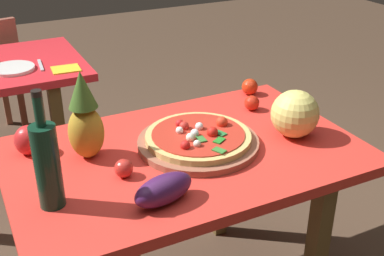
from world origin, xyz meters
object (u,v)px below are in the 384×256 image
at_px(wine_bottle, 47,164).
at_px(eggplant, 164,189).
at_px(dinner_plate, 13,68).
at_px(knife_utensil, 41,65).
at_px(bell_pepper, 29,140).
at_px(display_table, 185,173).
at_px(tomato_by_bottle, 124,168).
at_px(pizza_board, 198,143).
at_px(pizza, 198,136).
at_px(tomato_beside_pepper, 252,103).
at_px(tomato_near_board, 250,87).
at_px(napkin_folded, 66,69).
at_px(pineapple_left, 85,120).
at_px(melon, 295,114).

xyz_separation_m(wine_bottle, eggplant, (0.30, -0.14, -0.10)).
xyz_separation_m(dinner_plate, knife_utensil, (0.14, 0.00, -0.00)).
bearing_deg(bell_pepper, display_table, -24.92).
xyz_separation_m(bell_pepper, tomato_by_bottle, (0.25, -0.30, -0.02)).
height_order(pizza_board, eggplant, eggplant).
bearing_deg(pizza_board, pizza, -21.49).
bearing_deg(tomato_beside_pepper, knife_utensil, 125.58).
distance_m(pizza, bell_pepper, 0.60).
bearing_deg(tomato_near_board, pizza, -142.53).
distance_m(bell_pepper, dinner_plate, 0.92).
height_order(eggplant, napkin_folded, eggplant).
relative_size(display_table, eggplant, 6.26).
xyz_separation_m(pineapple_left, tomato_by_bottle, (0.07, -0.18, -0.11)).
relative_size(pineapple_left, knife_utensil, 1.76).
xyz_separation_m(display_table, tomato_beside_pepper, (0.40, 0.19, 0.13)).
distance_m(tomato_near_board, tomato_beside_pepper, 0.17).
relative_size(pizza, napkin_folded, 2.74).
bearing_deg(tomato_near_board, bell_pepper, -173.86).
xyz_separation_m(pizza, tomato_near_board, (0.43, 0.33, -0.00)).
relative_size(pizza, tomato_near_board, 5.26).
relative_size(pineapple_left, napkin_folded, 2.26).
relative_size(pizza_board, melon, 2.45).
height_order(eggplant, knife_utensil, eggplant).
height_order(display_table, pineapple_left, pineapple_left).
xyz_separation_m(melon, knife_utensil, (-0.70, 1.23, -0.09)).
bearing_deg(napkin_folded, tomato_beside_pepper, -55.45).
relative_size(dinner_plate, knife_utensil, 1.22).
relative_size(pizza, eggplant, 1.92).
bearing_deg(dinner_plate, pizza, -67.08).
relative_size(display_table, tomato_by_bottle, 20.32).
distance_m(wine_bottle, napkin_folded, 1.21).
relative_size(pineapple_left, eggplant, 1.58).
bearing_deg(wine_bottle, melon, 2.76).
bearing_deg(tomato_by_bottle, pizza_board, 13.97).
distance_m(eggplant, tomato_near_board, 0.91).
relative_size(tomato_beside_pepper, knife_utensil, 0.36).
height_order(tomato_by_bottle, knife_utensil, tomato_by_bottle).
relative_size(eggplant, dinner_plate, 0.91).
bearing_deg(pizza_board, bell_pepper, 158.25).
bearing_deg(wine_bottle, tomato_by_bottle, 12.51).
bearing_deg(wine_bottle, pineapple_left, 53.34).
relative_size(pizza, tomato_beside_pepper, 6.00).
relative_size(bell_pepper, napkin_folded, 0.78).
distance_m(pineapple_left, tomato_beside_pepper, 0.74).
bearing_deg(bell_pepper, napkin_folded, 68.26).
xyz_separation_m(pizza_board, dinner_plate, (-0.48, 1.14, -0.00)).
xyz_separation_m(tomato_near_board, napkin_folded, (-0.67, 0.70, -0.03)).
height_order(pizza_board, pineapple_left, pineapple_left).
bearing_deg(pizza, eggplant, -133.43).
distance_m(pizza_board, wine_bottle, 0.58).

